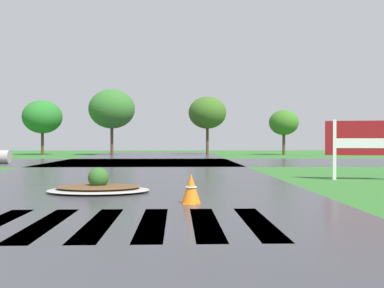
{
  "coord_description": "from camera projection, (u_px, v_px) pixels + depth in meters",
  "views": [
    {
      "loc": [
        2.22,
        -2.83,
        1.41
      ],
      "look_at": [
        2.75,
        12.99,
        1.28
      ],
      "focal_mm": 40.92,
      "sensor_mm": 36.0,
      "label": 1
    }
  ],
  "objects": [
    {
      "name": "asphalt_cross_road",
      "position": [
        143.0,
        162.0,
        28.35
      ],
      "size": [
        90.0,
        10.66,
        0.01
      ],
      "primitive_type": "cube",
      "color": "#35353A",
      "rests_on": "ground"
    },
    {
      "name": "median_island",
      "position": [
        98.0,
        187.0,
        11.86
      ],
      "size": [
        2.77,
        1.94,
        0.68
      ],
      "color": "#9E9B93",
      "rests_on": "ground"
    },
    {
      "name": "crosswalk_stripes",
      "position": [
        45.0,
        224.0,
        7.35
      ],
      "size": [
        7.65,
        3.08,
        0.01
      ],
      "color": "white",
      "rests_on": "ground"
    },
    {
      "name": "traffic_cone",
      "position": [
        191.0,
        189.0,
        9.73
      ],
      "size": [
        0.43,
        0.43,
        0.67
      ],
      "color": "orange",
      "rests_on": "ground"
    },
    {
      "name": "asphalt_roadway",
      "position": [
        101.0,
        189.0,
        12.76
      ],
      "size": [
        11.84,
        80.0,
        0.01
      ],
      "primitive_type": "cube",
      "color": "#35353A",
      "rests_on": "ground"
    },
    {
      "name": "estate_billboard",
      "position": [
        368.0,
        141.0,
        15.47
      ],
      "size": [
        2.86,
        0.65,
        2.16
      ],
      "rotation": [
        0.0,
        0.0,
        2.94
      ],
      "color": "white",
      "rests_on": "ground"
    },
    {
      "name": "background_treeline",
      "position": [
        107.0,
        113.0,
        42.68
      ],
      "size": [
        35.92,
        5.64,
        6.32
      ],
      "color": "#4C3823",
      "rests_on": "ground"
    }
  ]
}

